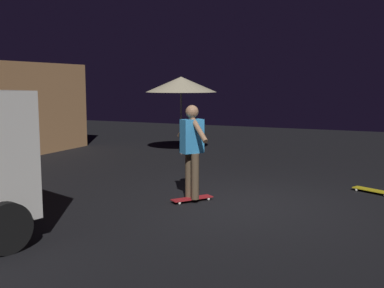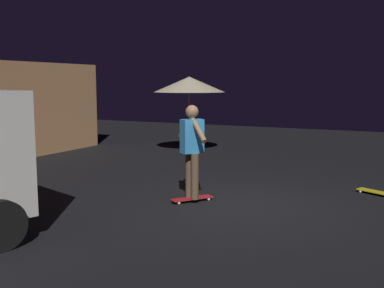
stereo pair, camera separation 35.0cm
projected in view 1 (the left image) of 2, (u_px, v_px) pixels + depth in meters
ground_plane at (239, 204)px, 8.19m from camera, size 28.00×28.00×0.00m
patio_umbrella at (181, 84)px, 13.65m from camera, size 2.10×2.10×2.30m
skateboard_ridden at (192, 199)px, 8.38m from camera, size 0.75×0.62×0.07m
skateboard_spare at (373, 191)px, 9.01m from camera, size 0.53×0.79×0.07m
skater at (192, 145)px, 8.25m from camera, size 0.65×0.84×1.67m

